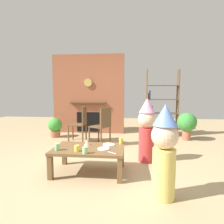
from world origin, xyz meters
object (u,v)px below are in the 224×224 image
child_with_cone_hat (164,149)px  birthday_cake_slice (87,143)px  dining_chair_left (81,122)px  potted_plant_short (55,127)px  paper_plate_front (109,145)px  bookshelf (160,107)px  potted_plant_tall (187,123)px  paper_cup_near_right (121,141)px  dining_chair_middle (103,124)px  paper_plate_rear (104,149)px  coffee_table (89,151)px  paper_cup_center (77,148)px  paper_cup_far_left (57,147)px  child_in_pink (147,128)px  paper_cup_near_left (85,150)px

child_with_cone_hat → birthday_cake_slice: bearing=-3.7°
dining_chair_left → potted_plant_short: dining_chair_left is taller
paper_plate_front → dining_chair_left: (-0.91, 1.64, 0.11)m
bookshelf → potted_plant_tall: size_ratio=2.62×
paper_cup_near_right → dining_chair_middle: bearing=111.3°
paper_cup_near_right → birthday_cake_slice: 0.57m
paper_cup_near_right → paper_plate_rear: (-0.25, -0.33, -0.05)m
paper_plate_rear → dining_chair_middle: bearing=98.9°
birthday_cake_slice → potted_plant_short: size_ratio=0.19×
coffee_table → dining_chair_middle: size_ratio=1.22×
paper_cup_center → birthday_cake_slice: (0.07, 0.32, -0.00)m
paper_cup_far_left → potted_plant_tall: bearing=43.5°
paper_cup_far_left → paper_plate_front: paper_cup_far_left is taller
paper_cup_center → child_in_pink: 1.33m
paper_cup_near_left → child_with_cone_hat: size_ratio=0.08×
potted_plant_short → coffee_table: bearing=-56.7°
paper_cup_near_left → birthday_cake_slice: 0.42m
paper_cup_center → dining_chair_left: 2.07m
bookshelf → paper_plate_rear: size_ratio=10.61×
dining_chair_middle → potted_plant_tall: (2.14, 0.69, -0.07)m
paper_cup_center → child_with_cone_hat: child_with_cone_hat is taller
paper_cup_near_right → dining_chair_middle: size_ratio=0.12×
birthday_cake_slice → dining_chair_left: bearing=108.2°
paper_cup_near_right → dining_chair_left: 1.89m
paper_cup_near_left → paper_cup_near_right: paper_cup_near_right is taller
child_in_pink → potted_plant_short: (-2.40, 1.65, -0.31)m
child_with_cone_hat → dining_chair_middle: 2.43m
dining_chair_middle → paper_plate_front: bearing=131.3°
bookshelf → dining_chair_left: (-2.09, -0.93, -0.34)m
paper_cup_near_right → paper_plate_front: paper_cup_near_right is taller
paper_plate_front → child_in_pink: (0.64, 0.41, 0.20)m
paper_plate_front → child_with_cone_hat: (0.75, -0.79, 0.19)m
paper_cup_near_left → paper_plate_rear: 0.33m
paper_cup_near_left → paper_cup_center: size_ratio=1.05×
paper_cup_far_left → paper_plate_rear: bearing=10.3°
bookshelf → dining_chair_middle: 1.93m
paper_cup_center → dining_chair_left: dining_chair_left is taller
bookshelf → dining_chair_left: size_ratio=2.11×
paper_cup_near_right → child_in_pink: bearing=34.1°
coffee_table → paper_cup_near_left: 0.30m
dining_chair_left → dining_chair_middle: size_ratio=1.00×
paper_plate_front → paper_cup_near_right: bearing=27.8°
child_in_pink → potted_plant_tall: bearing=-157.3°
paper_plate_rear → dining_chair_left: size_ratio=0.20×
birthday_cake_slice → coffee_table: bearing=-66.0°
paper_cup_near_right → paper_plate_front: (-0.19, -0.10, -0.05)m
paper_plate_rear → child_with_cone_hat: bearing=-35.2°
paper_cup_center → potted_plant_short: potted_plant_short is taller
birthday_cake_slice → dining_chair_left: size_ratio=0.11×
bookshelf → potted_plant_short: bearing=-170.1°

